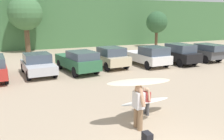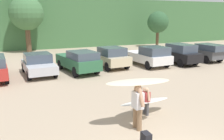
% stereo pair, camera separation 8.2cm
% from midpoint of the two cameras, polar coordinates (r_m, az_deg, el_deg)
% --- Properties ---
extents(hillside_ridge, '(108.00, 12.00, 6.17)m').
position_cam_midpoint_polar(hillside_ridge, '(36.30, -16.68, 10.76)').
color(hillside_ridge, '#427042').
rests_on(hillside_ridge, ground_plane).
extents(tree_left, '(3.70, 3.70, 6.14)m').
position_cam_midpoint_polar(tree_left, '(28.42, -19.57, 12.48)').
color(tree_left, brown).
rests_on(tree_left, ground_plane).
extents(tree_far_left, '(2.72, 2.72, 4.59)m').
position_cam_midpoint_polar(tree_far_left, '(31.86, 10.92, 11.05)').
color(tree_far_left, brown).
rests_on(tree_far_left, ground_plane).
extents(parked_car_silver, '(2.11, 4.16, 1.48)m').
position_cam_midpoint_polar(parked_car_silver, '(17.45, -16.98, 1.39)').
color(parked_car_silver, silver).
rests_on(parked_car_silver, ground_plane).
extents(parked_car_forest_green, '(2.41, 4.72, 1.62)m').
position_cam_midpoint_polar(parked_car_forest_green, '(17.56, -7.83, 2.22)').
color(parked_car_forest_green, '#2D6642').
rests_on(parked_car_forest_green, ground_plane).
extents(parked_car_champagne, '(2.23, 4.14, 1.64)m').
position_cam_midpoint_polar(parked_car_champagne, '(19.06, -0.38, 3.14)').
color(parked_car_champagne, beige).
rests_on(parked_car_champagne, ground_plane).
extents(parked_car_white, '(2.19, 4.32, 1.64)m').
position_cam_midpoint_polar(parked_car_white, '(19.88, 8.99, 3.36)').
color(parked_car_white, white).
rests_on(parked_car_white, ground_plane).
extents(parked_car_black, '(2.04, 4.88, 1.70)m').
position_cam_midpoint_polar(parked_car_black, '(21.50, 15.23, 3.85)').
color(parked_car_black, black).
rests_on(parked_car_black, ground_plane).
extents(parked_car_dark_gray, '(1.97, 4.18, 1.58)m').
position_cam_midpoint_polar(parked_car_dark_gray, '(23.40, 21.18, 4.11)').
color(parked_car_dark_gray, '#4C4F54').
rests_on(parked_car_dark_gray, ground_plane).
extents(person_adult, '(0.31, 0.83, 1.67)m').
position_cam_midpoint_polar(person_adult, '(8.70, 6.40, -8.10)').
color(person_adult, '#8C6B4C').
rests_on(person_adult, ground_plane).
extents(person_child, '(0.22, 0.55, 1.18)m').
position_cam_midpoint_polar(person_child, '(10.04, 8.38, -6.93)').
color(person_child, '#4C4C51').
rests_on(person_child, ground_plane).
extents(surfboard_cream, '(2.47, 1.03, 0.14)m').
position_cam_midpoint_polar(surfboard_cream, '(8.61, 6.60, -2.81)').
color(surfboard_cream, beige).
extents(surfboard_white, '(2.31, 0.75, 0.15)m').
position_cam_midpoint_polar(surfboard_white, '(10.16, 8.09, -7.41)').
color(surfboard_white, white).
extents(backpack_dropped, '(0.24, 0.34, 0.45)m').
position_cam_midpoint_polar(backpack_dropped, '(7.94, 8.40, -15.98)').
color(backpack_dropped, black).
rests_on(backpack_dropped, ground_plane).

